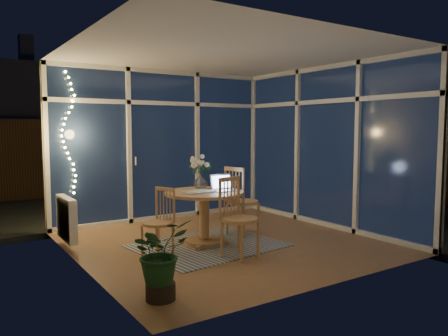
{
  "coord_description": "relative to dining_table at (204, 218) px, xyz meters",
  "views": [
    {
      "loc": [
        -3.32,
        -5.02,
        1.59
      ],
      "look_at": [
        0.14,
        0.25,
        1.02
      ],
      "focal_mm": 35.0,
      "sensor_mm": 36.0,
      "label": 1
    }
  ],
  "objects": [
    {
      "name": "radiator",
      "position": [
        -1.63,
        0.84,
        0.03
      ],
      "size": [
        0.1,
        0.7,
        0.58
      ],
      "primitive_type": "cube",
      "color": "white",
      "rests_on": "wall_left"
    },
    {
      "name": "wall_left",
      "position": [
        -1.69,
        -0.06,
        0.93
      ],
      "size": [
        0.04,
        4.0,
        2.6
      ],
      "primitive_type": "cube",
      "color": "silver",
      "rests_on": "floor"
    },
    {
      "name": "dining_table",
      "position": [
        0.0,
        0.0,
        0.0
      ],
      "size": [
        1.2,
        1.2,
        0.74
      ],
      "primitive_type": "cylinder",
      "rotation": [
        0.0,
        0.0,
        0.11
      ],
      "color": "#B07B4F",
      "rests_on": "floor"
    },
    {
      "name": "garden_shrubs",
      "position": [
        -0.49,
        3.34,
        0.08
      ],
      "size": [
        0.9,
        0.9,
        0.9
      ],
      "primitive_type": "sphere",
      "color": "black",
      "rests_on": "ground"
    },
    {
      "name": "newspapers",
      "position": [
        -0.09,
        -0.02,
        0.38
      ],
      "size": [
        0.43,
        0.35,
        0.02
      ],
      "primitive_type": "cube",
      "rotation": [
        0.0,
        0.0,
        0.17
      ],
      "color": "#BAB7B1",
      "rests_on": "dining_table"
    },
    {
      "name": "potted_plant",
      "position": [
        -1.34,
        -1.46,
        0.01
      ],
      "size": [
        0.62,
        0.57,
        0.76
      ],
      "primitive_type": "imported",
      "rotation": [
        0.0,
        0.0,
        0.21
      ],
      "color": "#17411D",
      "rests_on": "floor"
    },
    {
      "name": "wall_back",
      "position": [
        0.31,
        1.94,
        0.93
      ],
      "size": [
        4.0,
        0.04,
        2.6
      ],
      "primitive_type": "cube",
      "color": "silver",
      "rests_on": "floor"
    },
    {
      "name": "rug",
      "position": [
        0.0,
        -0.1,
        -0.36
      ],
      "size": [
        2.0,
        1.67,
        0.01
      ],
      "primitive_type": "cube",
      "rotation": [
        0.0,
        0.0,
        0.11
      ],
      "color": "beige",
      "rests_on": "floor"
    },
    {
      "name": "wall_right",
      "position": [
        2.31,
        -0.06,
        0.93
      ],
      "size": [
        0.04,
        4.0,
        2.6
      ],
      "primitive_type": "cube",
      "color": "silver",
      "rests_on": "floor"
    },
    {
      "name": "neighbour_roof",
      "position": [
        0.61,
        8.44,
        1.83
      ],
      "size": [
        7.0,
        3.0,
        2.2
      ],
      "primitive_type": "cube",
      "color": "#373A42",
      "rests_on": "ground"
    },
    {
      "name": "chair_left",
      "position": [
        -0.76,
        -0.13,
        0.06
      ],
      "size": [
        0.53,
        0.53,
        0.86
      ],
      "primitive_type": "cube",
      "rotation": [
        0.0,
        0.0,
        -1.15
      ],
      "color": "#B07B4F",
      "rests_on": "floor"
    },
    {
      "name": "laptop",
      "position": [
        0.28,
        -0.11,
        0.49
      ],
      "size": [
        0.34,
        0.29,
        0.24
      ],
      "primitive_type": null,
      "rotation": [
        0.0,
        0.0,
        -0.03
      ],
      "color": "silver",
      "rests_on": "dining_table"
    },
    {
      "name": "window_wall_back",
      "position": [
        0.31,
        1.9,
        0.93
      ],
      "size": [
        4.0,
        0.1,
        2.6
      ],
      "primitive_type": "cube",
      "color": "white",
      "rests_on": "floor"
    },
    {
      "name": "flower_vase",
      "position": [
        0.1,
        0.27,
        0.47
      ],
      "size": [
        0.22,
        0.22,
        0.21
      ],
      "primitive_type": "imported",
      "rotation": [
        0.0,
        0.0,
        0.11
      ],
      "color": "white",
      "rests_on": "dining_table"
    },
    {
      "name": "ceiling",
      "position": [
        0.31,
        -0.06,
        2.23
      ],
      "size": [
        4.0,
        4.0,
        0.0
      ],
      "primitive_type": "plane",
      "color": "silver",
      "rests_on": "wall_back"
    },
    {
      "name": "bowl",
      "position": [
        0.28,
        0.11,
        0.39
      ],
      "size": [
        0.17,
        0.17,
        0.04
      ],
      "primitive_type": "imported",
      "rotation": [
        0.0,
        0.0,
        0.11
      ],
      "color": "silver",
      "rests_on": "dining_table"
    },
    {
      "name": "chair_right",
      "position": [
        0.76,
        0.15,
        0.16
      ],
      "size": [
        0.58,
        0.58,
        1.05
      ],
      "primitive_type": "cube",
      "rotation": [
        0.0,
        0.0,
        1.79
      ],
      "color": "#B07B4F",
      "rests_on": "floor"
    },
    {
      "name": "window_wall_right",
      "position": [
        2.27,
        -0.06,
        0.93
      ],
      "size": [
        0.1,
        4.0,
        2.6
      ],
      "primitive_type": "cube",
      "color": "white",
      "rests_on": "floor"
    },
    {
      "name": "garden_patio",
      "position": [
        0.81,
        4.94,
        -0.43
      ],
      "size": [
        12.0,
        6.0,
        0.1
      ],
      "primitive_type": "cube",
      "color": "black",
      "rests_on": "ground"
    },
    {
      "name": "floor",
      "position": [
        0.31,
        -0.06,
        -0.37
      ],
      "size": [
        4.0,
        4.0,
        0.0
      ],
      "primitive_type": "plane",
      "color": "olive",
      "rests_on": "ground"
    },
    {
      "name": "chair_front",
      "position": [
        0.06,
        -0.77,
        0.13
      ],
      "size": [
        0.56,
        0.56,
        1.01
      ],
      "primitive_type": "cube",
      "rotation": [
        0.0,
        0.0,
        0.23
      ],
      "color": "#B07B4F",
      "rests_on": "floor"
    },
    {
      "name": "phone",
      "position": [
        0.13,
        -0.07,
        0.37
      ],
      "size": [
        0.12,
        0.1,
        0.01
      ],
      "primitive_type": "cube",
      "rotation": [
        0.0,
        0.0,
        0.44
      ],
      "color": "black",
      "rests_on": "dining_table"
    },
    {
      "name": "garden_fence",
      "position": [
        0.31,
        5.44,
        0.53
      ],
      "size": [
        11.0,
        0.08,
        1.8
      ],
      "primitive_type": "cube",
      "color": "#322112",
      "rests_on": "ground"
    },
    {
      "name": "fairy_lights",
      "position": [
        -1.34,
        1.82,
        1.16
      ],
      "size": [
        0.24,
        0.1,
        1.85
      ],
      "primitive_type": null,
      "color": "#FFD866",
      "rests_on": "window_wall_back"
    },
    {
      "name": "wall_front",
      "position": [
        0.31,
        -2.06,
        0.93
      ],
      "size": [
        4.0,
        0.04,
        2.6
      ],
      "primitive_type": "cube",
      "color": "silver",
      "rests_on": "floor"
    }
  ]
}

